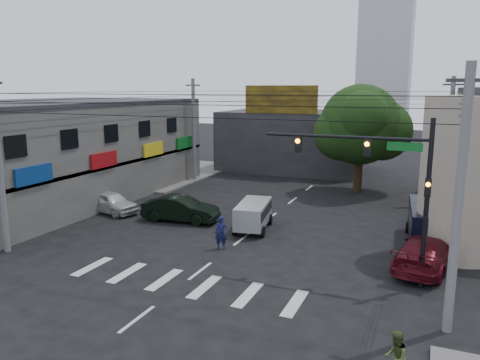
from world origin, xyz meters
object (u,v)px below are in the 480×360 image
Objects in this scene: dark_sedan at (181,209)px; utility_pole_far_left at (194,131)px; utility_pole_near_right at (458,204)px; silver_minivan at (253,216)px; traffic_officer at (221,233)px; maroon_sedan at (425,253)px; pedestrian_olive at (395,358)px; traffic_gantry at (386,174)px; utility_pole_far_right at (448,141)px; white_compact at (111,202)px; street_tree at (360,125)px; navy_van at (429,225)px.

utility_pole_far_left is at bearing 19.20° from dark_sedan.
utility_pole_near_right reaches higher than silver_minivan.
traffic_officer is at bearing 156.96° from utility_pole_near_right.
maroon_sedan is 9.70m from pedestrian_olive.
traffic_officer is at bearing -131.62° from pedestrian_olive.
utility_pole_near_right is at bearing -52.58° from traffic_gantry.
utility_pole_far_right is 24.48m from white_compact.
utility_pole_far_left is 2.26× the size of silver_minivan.
silver_minivan is at bearing -131.40° from utility_pole_far_right.
utility_pole_far_right reaches higher than traffic_gantry.
silver_minivan is at bearing -94.38° from dark_sedan.
street_tree is 4.94× the size of traffic_officer.
traffic_gantry is at bearing 127.42° from utility_pole_near_right.
silver_minivan is at bearing 92.57° from navy_van.
maroon_sedan is (14.60, -2.53, -0.02)m from dark_sedan.
dark_sedan is 2.86× the size of traffic_officer.
utility_pole_far_right is 5.22× the size of traffic_officer.
traffic_gantry is 4.09× the size of traffic_officer.
utility_pole_far_right is (0.00, 20.50, 0.00)m from utility_pole_near_right.
street_tree reaches higher than white_compact.
utility_pole_far_right is 20.02m from dark_sedan.
utility_pole_far_left reaches higher than maroon_sedan.
utility_pole_near_right is 20.50m from utility_pole_far_right.
traffic_officer reaches higher than maroon_sedan.
traffic_officer is at bearing 112.25° from navy_van.
street_tree is at bearing 171.25° from utility_pole_far_right.
utility_pole_far_left is 12.70m from white_compact.
white_compact is 1.12× the size of silver_minivan.
navy_van is 13.56m from pedestrian_olive.
white_compact is 10.73m from traffic_officer.
street_tree reaches higher than traffic_officer.
dark_sedan is (-15.51, 8.43, -3.79)m from utility_pole_near_right.
navy_van is at bearing 73.53° from traffic_gantry.
utility_pole_near_right is 5.22× the size of traffic_officer.
maroon_sedan is at bearing -93.57° from utility_pole_far_right.
traffic_officer is at bearing -104.57° from street_tree.
street_tree is 0.95× the size of utility_pole_near_right.
traffic_gantry is 14.33m from dark_sedan.
dark_sedan is 5.99m from traffic_officer.
utility_pole_far_left is 13.79m from dark_sedan.
pedestrian_olive is at bearing -57.64° from traffic_officer.
traffic_gantry reaches higher than silver_minivan.
utility_pole_near_right reaches higher than white_compact.
utility_pole_far_left is 23.13m from navy_van.
traffic_gantry is 1.26× the size of maroon_sedan.
utility_pole_near_right is 2.26× the size of silver_minivan.
utility_pole_far_left is 5.22× the size of traffic_officer.
street_tree is at bearing 21.05° from navy_van.
traffic_officer is at bearing 17.40° from maroon_sedan.
street_tree is at bearing -33.90° from white_compact.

